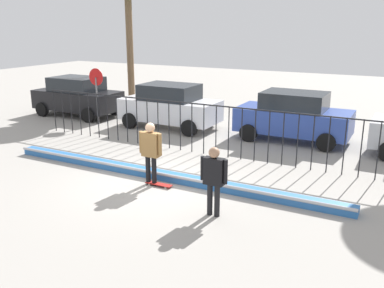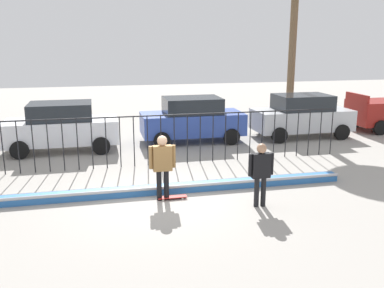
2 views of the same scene
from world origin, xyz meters
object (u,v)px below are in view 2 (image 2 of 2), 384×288
object	(u,v)px
skateboarder	(162,162)
parked_car_silver	(302,115)
skateboard	(172,197)
parked_car_blue	(192,119)
camera_operator	(261,169)
parked_car_white	(62,126)

from	to	relation	value
skateboarder	parked_car_silver	world-z (taller)	parked_car_silver
skateboard	parked_car_blue	size ratio (longest dim) A/B	0.19
skateboard	parked_car_silver	bearing A→B (deg)	34.46
camera_operator	parked_car_silver	world-z (taller)	parked_car_silver
skateboarder	skateboard	world-z (taller)	skateboarder
skateboarder	parked_car_silver	size ratio (longest dim) A/B	0.42
camera_operator	parked_car_silver	xyz separation A→B (m)	(4.86, 7.36, -0.05)
parked_car_blue	parked_car_white	bearing A→B (deg)	-174.76
camera_operator	skateboard	bearing A→B (deg)	4.13
skateboarder	camera_operator	distance (m)	2.62
skateboarder	parked_car_white	world-z (taller)	parked_car_white
parked_car_white	parked_car_silver	bearing A→B (deg)	-2.40
skateboarder	parked_car_silver	xyz separation A→B (m)	(7.27, 6.35, -0.11)
parked_car_white	parked_car_silver	world-z (taller)	same
skateboarder	parked_car_blue	bearing A→B (deg)	69.94
parked_car_silver	skateboarder	bearing A→B (deg)	-137.70
skateboard	parked_car_white	xyz separation A→B (m)	(-3.28, 6.17, 0.91)
camera_operator	parked_car_silver	distance (m)	8.82
skateboarder	skateboard	distance (m)	1.05
skateboard	parked_car_blue	xyz separation A→B (m)	(2.04, 6.55, 0.91)
parked_car_white	camera_operator	bearing A→B (deg)	-56.31
parked_car_silver	skateboard	bearing A→B (deg)	-136.59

